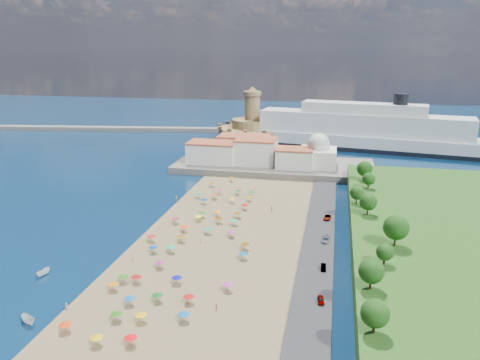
# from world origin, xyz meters

# --- Properties ---
(ground) EXTENTS (700.00, 700.00, 0.00)m
(ground) POSITION_xyz_m (0.00, 0.00, 0.00)
(ground) COLOR #071938
(ground) RESTS_ON ground
(terrace) EXTENTS (90.00, 36.00, 3.00)m
(terrace) POSITION_xyz_m (10.00, 73.00, 1.50)
(terrace) COLOR #59544C
(terrace) RESTS_ON ground
(jetty) EXTENTS (18.00, 70.00, 2.40)m
(jetty) POSITION_xyz_m (-12.00, 108.00, 1.20)
(jetty) COLOR #59544C
(jetty) RESTS_ON ground
(breakwater) EXTENTS (199.03, 34.77, 2.60)m
(breakwater) POSITION_xyz_m (-110.00, 153.00, 1.30)
(breakwater) COLOR #59544C
(breakwater) RESTS_ON ground
(waterfront_buildings) EXTENTS (57.00, 29.00, 11.00)m
(waterfront_buildings) POSITION_xyz_m (-3.05, 73.64, 7.88)
(waterfront_buildings) COLOR silver
(waterfront_buildings) RESTS_ON terrace
(domed_building) EXTENTS (16.00, 16.00, 15.00)m
(domed_building) POSITION_xyz_m (30.00, 71.00, 8.97)
(domed_building) COLOR silver
(domed_building) RESTS_ON terrace
(fortress) EXTENTS (40.00, 40.00, 32.40)m
(fortress) POSITION_xyz_m (-12.00, 138.00, 6.68)
(fortress) COLOR #997B4C
(fortress) RESTS_ON ground
(cruise_ship) EXTENTS (143.21, 43.64, 30.95)m
(cruise_ship) POSITION_xyz_m (51.26, 127.16, 9.16)
(cruise_ship) COLOR black
(cruise_ship) RESTS_ON ground
(beach_parasols) EXTENTS (30.82, 116.29, 2.20)m
(beach_parasols) POSITION_xyz_m (-1.26, -13.50, 2.15)
(beach_parasols) COLOR gray
(beach_parasols) RESTS_ON beach
(beachgoers) EXTENTS (37.09, 95.75, 1.89)m
(beachgoers) POSITION_xyz_m (-0.55, 7.76, 1.13)
(beachgoers) COLOR tan
(beachgoers) RESTS_ON beach
(moored_boats) EXTENTS (13.11, 23.59, 1.78)m
(moored_boats) POSITION_xyz_m (-26.47, -53.13, 0.85)
(moored_boats) COLOR white
(moored_boats) RESTS_ON ground
(parked_cars) EXTENTS (2.55, 56.50, 1.37)m
(parked_cars) POSITION_xyz_m (36.00, -10.70, 1.34)
(parked_cars) COLOR gray
(parked_cars) RESTS_ON promenade
(hillside_trees) EXTENTS (13.97, 106.07, 8.25)m
(hillside_trees) POSITION_xyz_m (48.73, -8.00, 10.23)
(hillside_trees) COLOR #382314
(hillside_trees) RESTS_ON hillside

